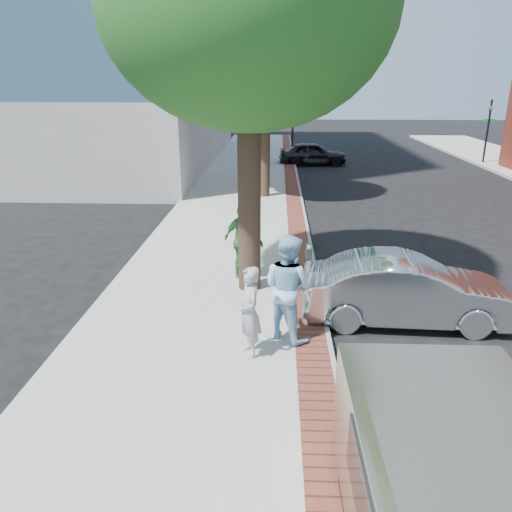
# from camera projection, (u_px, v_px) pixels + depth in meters

# --- Properties ---
(ground) EXTENTS (120.00, 120.00, 0.00)m
(ground) POSITION_uv_depth(u_px,v_px,m) (274.00, 331.00, 10.12)
(ground) COLOR black
(ground) RESTS_ON ground
(sidewalk) EXTENTS (5.00, 60.00, 0.15)m
(sidewalk) POSITION_uv_depth(u_px,v_px,m) (234.00, 222.00, 17.70)
(sidewalk) COLOR #9E9991
(sidewalk) RESTS_ON ground
(brick_strip) EXTENTS (0.60, 60.00, 0.01)m
(brick_strip) POSITION_uv_depth(u_px,v_px,m) (296.00, 220.00, 17.59)
(brick_strip) COLOR brown
(brick_strip) RESTS_ON sidewalk
(curb) EXTENTS (0.10, 60.00, 0.15)m
(curb) POSITION_uv_depth(u_px,v_px,m) (306.00, 223.00, 17.60)
(curb) COLOR gray
(curb) RESTS_ON ground
(office_base) EXTENTS (18.20, 22.20, 4.00)m
(office_base) POSITION_uv_depth(u_px,v_px,m) (67.00, 129.00, 30.74)
(office_base) COLOR gray
(office_base) RESTS_ON ground
(signal_near) EXTENTS (0.70, 0.15, 3.80)m
(signal_near) POSITION_uv_depth(u_px,v_px,m) (293.00, 126.00, 30.08)
(signal_near) COLOR black
(signal_near) RESTS_ON ground
(signal_far) EXTENTS (0.70, 0.15, 3.80)m
(signal_far) POSITION_uv_depth(u_px,v_px,m) (488.00, 127.00, 29.61)
(signal_far) COLOR black
(signal_far) RESTS_ON ground
(tree_near) EXTENTS (6.00, 6.00, 8.51)m
(tree_near) POSITION_uv_depth(u_px,v_px,m) (248.00, 7.00, 9.90)
(tree_near) COLOR black
(tree_near) RESTS_ON sidewalk
(tree_far) EXTENTS (4.80, 4.80, 7.14)m
(tree_far) POSITION_uv_depth(u_px,v_px,m) (266.00, 68.00, 19.71)
(tree_far) COLOR black
(tree_far) RESTS_ON sidewalk
(parking_meter) EXTENTS (0.12, 0.32, 1.47)m
(parking_meter) POSITION_uv_depth(u_px,v_px,m) (308.00, 263.00, 10.41)
(parking_meter) COLOR gray
(parking_meter) RESTS_ON sidewalk
(person_gray) EXTENTS (0.57, 0.70, 1.66)m
(person_gray) POSITION_uv_depth(u_px,v_px,m) (249.00, 312.00, 8.70)
(person_gray) COLOR #9D9CA1
(person_gray) RESTS_ON sidewalk
(person_officer) EXTENTS (1.26, 1.23, 2.05)m
(person_officer) POSITION_uv_depth(u_px,v_px,m) (288.00, 287.00, 9.26)
(person_officer) COLOR #9AD2EE
(person_officer) RESTS_ON sidewalk
(person_green) EXTENTS (1.20, 0.99, 1.92)m
(person_green) POSITION_uv_depth(u_px,v_px,m) (244.00, 241.00, 12.14)
(person_green) COLOR #3D863F
(person_green) RESTS_ON sidewalk
(sedan_silver) EXTENTS (4.34, 1.68, 1.41)m
(sedan_silver) POSITION_uv_depth(u_px,v_px,m) (407.00, 290.00, 10.30)
(sedan_silver) COLOR silver
(sedan_silver) RESTS_ON ground
(bg_car) EXTENTS (4.11, 1.85, 1.37)m
(bg_car) POSITION_uv_depth(u_px,v_px,m) (313.00, 154.00, 30.01)
(bg_car) COLOR black
(bg_car) RESTS_ON ground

